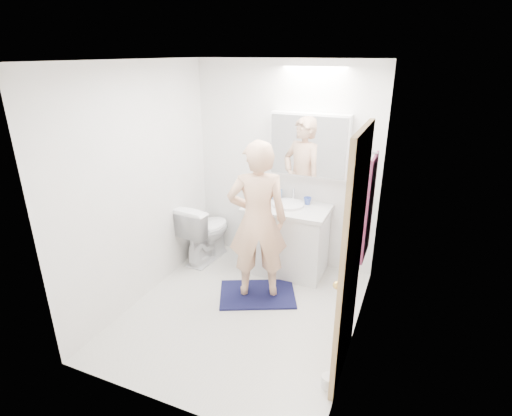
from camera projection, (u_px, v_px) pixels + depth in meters
The scene contains 23 objects.
floor at pixel (242, 312), 4.05m from camera, with size 2.50×2.50×0.00m, color silver.
ceiling at pixel (238, 60), 3.17m from camera, with size 2.50×2.50×0.00m, color white.
wall_back at pixel (285, 167), 4.68m from camera, with size 2.50×2.50×0.00m, color white.
wall_front at pixel (157, 264), 2.53m from camera, with size 2.50×2.50×0.00m, color white.
wall_left at pixel (141, 186), 4.00m from camera, with size 2.50×2.50×0.00m, color white.
wall_right at pixel (364, 220), 3.21m from camera, with size 2.50×2.50×0.00m, color white.
vanity_cabinet at pixel (286, 241), 4.68m from camera, with size 0.90×0.55×0.78m, color silver.
countertop at pixel (287, 208), 4.53m from camera, with size 0.95×0.58×0.04m, color white.
sink_basin at pixel (288, 205), 4.54m from camera, with size 0.36×0.36×0.03m, color white.
faucet at pixel (293, 194), 4.68m from camera, with size 0.02×0.02×0.16m, color silver.
medicine_cabinet at pixel (309, 145), 4.40m from camera, with size 0.88×0.14×0.70m, color white.
mirror_panel at pixel (307, 147), 4.33m from camera, with size 0.84×0.01×0.66m, color silver.
toilet at pixel (206, 231), 4.95m from camera, with size 0.43×0.75×0.76m, color white.
bath_rug at pixel (257, 294), 4.32m from camera, with size 0.80×0.55×0.02m, color #14153F.
person at pixel (258, 221), 4.00m from camera, with size 0.60×0.40×1.66m, color #E1AD87.
door at pixel (351, 261), 2.99m from camera, with size 0.04×0.80×2.00m, color tan.
door_knob at pixel (337, 285), 2.76m from camera, with size 0.06×0.06×0.06m, color gold.
towel at pixel (370, 208), 3.73m from camera, with size 0.02×0.42×1.00m, color #101A33.
towel_hook at pixel (374, 153), 3.54m from camera, with size 0.02×0.02×0.07m, color silver.
soap_bottle_a at pixel (264, 190), 4.74m from camera, with size 0.08×0.08×0.22m, color #F1E99C.
soap_bottle_b at pixel (277, 192), 4.71m from camera, with size 0.09×0.09×0.19m, color #5B88C3.
toothbrush_cup at pixel (307, 201), 4.58m from camera, with size 0.09×0.09×0.08m, color #3C56B4.
toilet_paper_roll at pixel (328, 381), 3.13m from camera, with size 0.11×0.11×0.10m, color white.
Camera 1 is at (1.44, -3.06, 2.46)m, focal length 27.96 mm.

